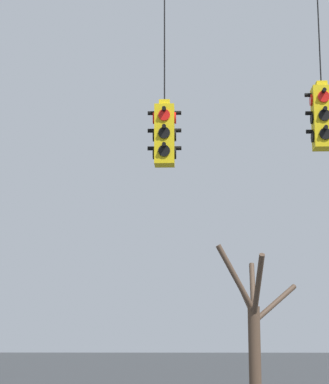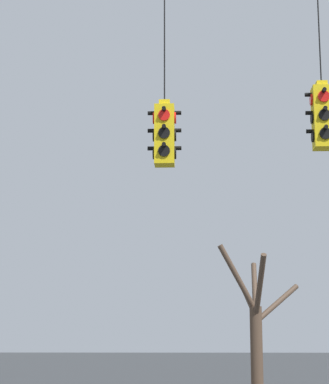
# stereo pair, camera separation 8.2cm
# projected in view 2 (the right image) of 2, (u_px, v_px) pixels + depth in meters

# --- Properties ---
(traffic_light_near_left_pole) EXTENTS (0.58, 0.58, 3.69)m
(traffic_light_near_left_pole) POSITION_uv_depth(u_px,v_px,m) (165.00, 134.00, 12.83)
(traffic_light_near_left_pole) COLOR yellow
(traffic_light_near_right_pole) EXTENTS (0.58, 0.58, 3.37)m
(traffic_light_near_right_pole) POSITION_uv_depth(u_px,v_px,m) (323.00, 116.00, 12.78)
(traffic_light_near_right_pole) COLOR yellow
(bare_tree) EXTENTS (2.30, 3.13, 4.12)m
(bare_tree) POSITION_uv_depth(u_px,v_px,m) (256.00, 327.00, 19.56)
(bare_tree) COLOR brown
(bare_tree) RESTS_ON ground_plane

